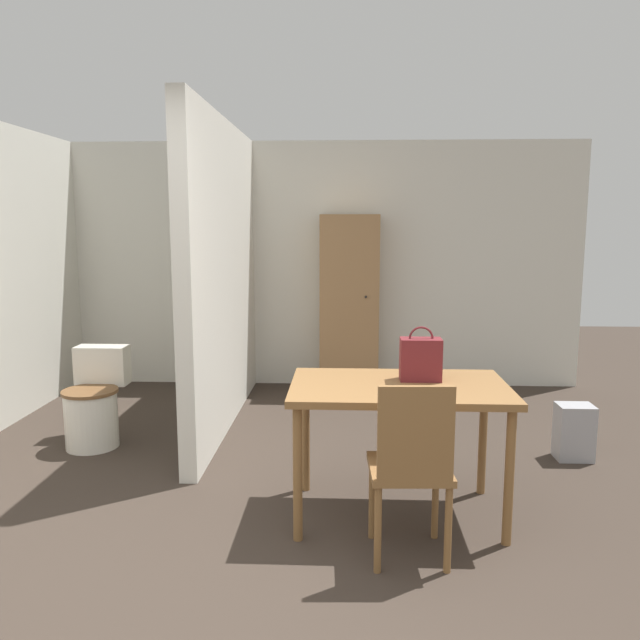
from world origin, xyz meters
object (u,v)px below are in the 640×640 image
wooden_chair (411,464)px  wooden_cabinet (349,303)px  handbag (421,359)px  space_heater (574,432)px  toilet (94,405)px  dining_table (399,399)px

wooden_chair → wooden_cabinet: size_ratio=0.53×
wooden_chair → wooden_cabinet: bearing=92.7°
wooden_chair → wooden_cabinet: 3.33m
handbag → wooden_cabinet: 2.72m
handbag → space_heater: (1.21, 0.83, -0.71)m
wooden_chair → toilet: wooden_chair is taller
toilet → wooden_cabinet: bearing=41.2°
wooden_chair → wooden_cabinet: (-0.30, 3.30, 0.37)m
toilet → space_heater: 3.56m
handbag → space_heater: bearing=34.6°
wooden_chair → space_heater: (1.31, 1.44, -0.31)m
dining_table → space_heater: size_ratio=3.05×
handbag → wooden_cabinet: size_ratio=0.18×
dining_table → toilet: dining_table is taller
dining_table → space_heater: 1.70m
space_heater → wooden_cabinet: bearing=130.9°
handbag → dining_table: bearing=-142.6°
wooden_chair → wooden_cabinet: wooden_cabinet is taller
wooden_cabinet → space_heater: 2.55m
space_heater → toilet: bearing=177.6°
dining_table → handbag: handbag is taller
wooden_chair → space_heater: bearing=45.2°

